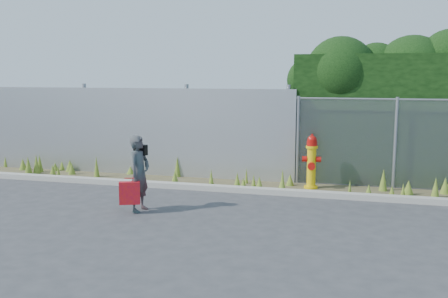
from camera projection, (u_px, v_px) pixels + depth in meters
ground at (220, 215)px, 9.12m from camera, size 80.00×80.00×0.00m
curb at (242, 190)px, 10.83m from camera, size 16.00×0.22×0.12m
weed_strip at (229, 179)px, 11.57m from camera, size 16.00×1.34×0.54m
corrugated_fence at (128, 131)px, 12.64m from camera, size 8.50×0.21×2.30m
chainlink_fence at (446, 145)px, 10.76m from camera, size 6.50×0.07×2.05m
fire_hydrant at (311, 163)px, 11.07m from camera, size 0.41×0.37×1.24m
woman at (139, 173)px, 9.28m from camera, size 0.42×0.57×1.43m
red_tote_bag at (130, 193)px, 9.11m from camera, size 0.37×0.14×0.49m
black_shoulder_bag at (140, 150)px, 9.34m from camera, size 0.26×0.11×0.20m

